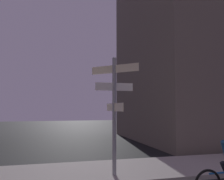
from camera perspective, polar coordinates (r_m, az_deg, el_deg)
The scene contains 3 objects.
sidewalk_kerb at distance 8.31m, azimuth -0.30°, elevation -18.64°, with size 40.00×2.78×0.14m, color #9E9991.
signpost at distance 7.37m, azimuth 0.55°, elevation -3.47°, with size 1.18×1.78×3.54m.
building_right_block at distance 20.18m, azimuth 24.17°, elevation 16.71°, with size 13.03×9.67×18.45m.
Camera 1 is at (-2.03, -1.12, 2.14)m, focal length 38.80 mm.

